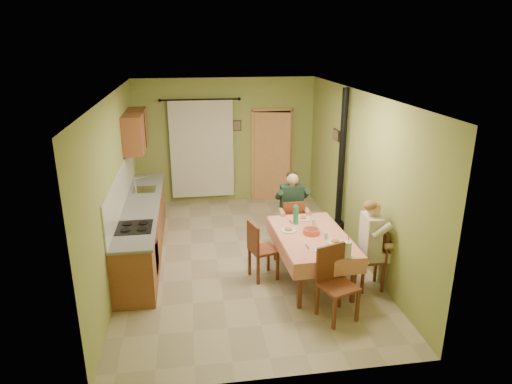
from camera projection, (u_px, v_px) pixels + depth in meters
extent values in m
cube|color=tan|center=(243.00, 257.00, 7.93)|extent=(4.00, 6.00, 0.01)
cube|color=#95A253|center=(226.00, 141.00, 10.28)|extent=(4.00, 0.04, 2.80)
cube|color=#95A253|center=(277.00, 267.00, 4.67)|extent=(4.00, 0.04, 2.80)
cube|color=#95A253|center=(116.00, 186.00, 7.20)|extent=(0.04, 6.00, 2.80)
cube|color=#95A253|center=(358.00, 175.00, 7.76)|extent=(0.04, 6.00, 2.80)
cube|color=white|center=(241.00, 94.00, 7.02)|extent=(4.00, 6.00, 0.04)
cube|color=brown|center=(143.00, 230.00, 7.92)|extent=(0.60, 3.60, 0.88)
cube|color=gray|center=(140.00, 206.00, 7.77)|extent=(0.64, 3.64, 0.04)
cube|color=white|center=(121.00, 188.00, 7.63)|extent=(0.02, 3.60, 0.66)
cube|color=silver|center=(144.00, 190.00, 8.52)|extent=(0.42, 0.42, 0.03)
cube|color=black|center=(134.00, 227.00, 6.83)|extent=(0.52, 0.56, 0.02)
cube|color=black|center=(157.00, 255.00, 7.02)|extent=(0.01, 0.55, 0.55)
cube|color=brown|center=(136.00, 130.00, 8.63)|extent=(0.35, 1.40, 0.70)
cylinder|color=black|center=(200.00, 100.00, 9.79)|extent=(1.70, 0.04, 0.04)
cube|color=silver|center=(202.00, 149.00, 10.16)|extent=(1.40, 0.06, 2.20)
cube|color=black|center=(272.00, 155.00, 10.54)|extent=(0.84, 0.03, 2.06)
cube|color=tan|center=(253.00, 156.00, 10.46)|extent=(0.06, 0.06, 2.12)
cube|color=tan|center=(291.00, 155.00, 10.59)|extent=(0.06, 0.06, 2.12)
cube|color=tan|center=(272.00, 110.00, 10.18)|extent=(0.96, 0.06, 0.06)
cube|color=tan|center=(272.00, 157.00, 10.44)|extent=(0.81, 0.22, 2.04)
cube|color=#EA917A|center=(312.00, 236.00, 6.98)|extent=(1.11, 1.79, 0.04)
cube|color=#EA917A|center=(331.00, 270.00, 6.19)|extent=(1.05, 0.05, 0.22)
cube|color=#EA917A|center=(297.00, 221.00, 7.83)|extent=(1.05, 0.05, 0.22)
cube|color=#EA917A|center=(279.00, 245.00, 6.92)|extent=(0.08, 1.75, 0.22)
cube|color=#EA917A|center=(344.00, 240.00, 7.10)|extent=(0.08, 1.75, 0.22)
cylinder|color=white|center=(303.00, 219.00, 7.57)|extent=(0.25, 0.25, 0.02)
ellipsoid|color=#CC7233|center=(303.00, 217.00, 7.56)|extent=(0.12, 0.12, 0.05)
cylinder|color=white|center=(327.00, 251.00, 6.41)|extent=(0.25, 0.25, 0.02)
ellipsoid|color=#CC7233|center=(327.00, 250.00, 6.41)|extent=(0.12, 0.12, 0.05)
cylinder|color=white|center=(335.00, 242.00, 6.71)|extent=(0.25, 0.25, 0.02)
ellipsoid|color=#CC7233|center=(335.00, 241.00, 6.70)|extent=(0.12, 0.12, 0.05)
cylinder|color=white|center=(289.00, 230.00, 7.11)|extent=(0.25, 0.25, 0.02)
ellipsoid|color=#CC7233|center=(289.00, 229.00, 7.11)|extent=(0.12, 0.12, 0.05)
cylinder|color=#F26041|center=(311.00, 231.00, 7.00)|extent=(0.26, 0.26, 0.08)
cylinder|color=white|center=(324.00, 250.00, 6.45)|extent=(0.28, 0.28, 0.02)
cube|color=tan|center=(327.00, 251.00, 6.39)|extent=(0.07, 0.07, 0.03)
cube|color=tan|center=(324.00, 249.00, 6.45)|extent=(0.06, 0.07, 0.03)
cube|color=tan|center=(322.00, 247.00, 6.49)|extent=(0.07, 0.07, 0.03)
cylinder|color=silver|center=(326.00, 236.00, 6.83)|extent=(0.07, 0.07, 0.10)
cylinder|color=silver|center=(313.00, 222.00, 7.33)|extent=(0.07, 0.07, 0.10)
cylinder|color=white|center=(348.00, 249.00, 6.23)|extent=(0.11, 0.11, 0.22)
cylinder|color=silver|center=(348.00, 247.00, 6.22)|extent=(0.02, 0.02, 0.30)
cube|color=brown|center=(292.00, 223.00, 8.13)|extent=(0.39, 0.39, 0.04)
cube|color=brown|center=(294.00, 214.00, 7.89)|extent=(0.39, 0.05, 0.44)
cube|color=brown|center=(338.00, 287.00, 6.07)|extent=(0.56, 0.56, 0.04)
cube|color=brown|center=(330.00, 262.00, 6.15)|extent=(0.43, 0.18, 0.51)
cube|color=brown|center=(370.00, 259.00, 6.82)|extent=(0.38, 0.38, 0.04)
cube|color=brown|center=(383.00, 244.00, 6.77)|extent=(0.05, 0.37, 0.43)
cube|color=brown|center=(263.00, 250.00, 7.11)|extent=(0.48, 0.48, 0.04)
cube|color=brown|center=(253.00, 237.00, 6.97)|extent=(0.14, 0.39, 0.45)
cube|color=#192D23|center=(293.00, 221.00, 8.02)|extent=(0.37, 0.41, 0.16)
cube|color=#192D23|center=(292.00, 200.00, 8.02)|extent=(0.40, 0.23, 0.54)
sphere|color=tan|center=(292.00, 179.00, 7.89)|extent=(0.21, 0.21, 0.21)
ellipsoid|color=black|center=(292.00, 176.00, 7.91)|extent=(0.21, 0.21, 0.16)
cube|color=beige|center=(377.00, 254.00, 6.81)|extent=(0.41, 0.37, 0.16)
cube|color=beige|center=(371.00, 233.00, 6.68)|extent=(0.23, 0.41, 0.54)
sphere|color=tan|center=(374.00, 208.00, 6.56)|extent=(0.21, 0.21, 0.21)
ellipsoid|color=olive|center=(371.00, 205.00, 6.54)|extent=(0.21, 0.21, 0.16)
cylinder|color=black|center=(341.00, 166.00, 8.31)|extent=(0.12, 0.12, 2.80)
cylinder|color=black|center=(337.00, 229.00, 8.71)|extent=(0.24, 0.24, 0.30)
cube|color=black|center=(237.00, 126.00, 10.18)|extent=(0.19, 0.03, 0.23)
cube|color=brown|center=(336.00, 135.00, 8.73)|extent=(0.03, 0.31, 0.21)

